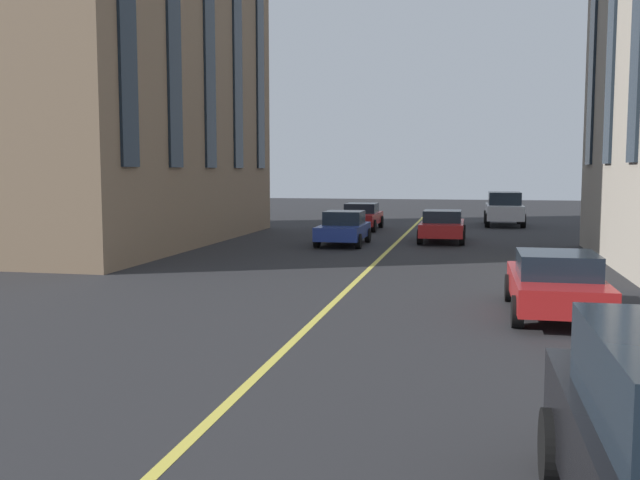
% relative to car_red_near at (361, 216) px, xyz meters
% --- Properties ---
extents(lane_centre_line, '(80.00, 0.16, 0.01)m').
position_rel_car_red_near_xyz_m(lane_centre_line, '(-20.05, -2.52, -0.70)').
color(lane_centre_line, '#D8C64C').
rests_on(lane_centre_line, ground_plane).
extents(car_red_near, '(4.40, 1.95, 1.37)m').
position_rel_car_red_near_xyz_m(car_red_near, '(0.00, 0.00, 0.00)').
color(car_red_near, '#B21E1E').
rests_on(car_red_near, ground_plane).
extents(car_red_oncoming, '(4.40, 1.95, 1.37)m').
position_rel_car_red_near_xyz_m(car_red_oncoming, '(-5.52, -4.42, 0.00)').
color(car_red_oncoming, '#B21E1E').
rests_on(car_red_oncoming, ground_plane).
extents(car_blue_parked_b, '(3.90, 1.89, 1.40)m').
position_rel_car_red_near_xyz_m(car_blue_parked_b, '(-7.72, -0.45, -0.00)').
color(car_blue_parked_b, navy).
rests_on(car_blue_parked_b, ground_plane).
extents(car_white_mid, '(4.70, 2.14, 1.88)m').
position_rel_car_red_near_xyz_m(car_white_mid, '(4.38, -7.42, 0.27)').
color(car_white_mid, silver).
rests_on(car_white_mid, ground_plane).
extents(car_red_far, '(4.40, 1.95, 1.37)m').
position_rel_car_red_near_xyz_m(car_red_far, '(-20.99, -7.42, 0.00)').
color(car_red_far, '#B21E1E').
rests_on(car_red_far, ground_plane).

